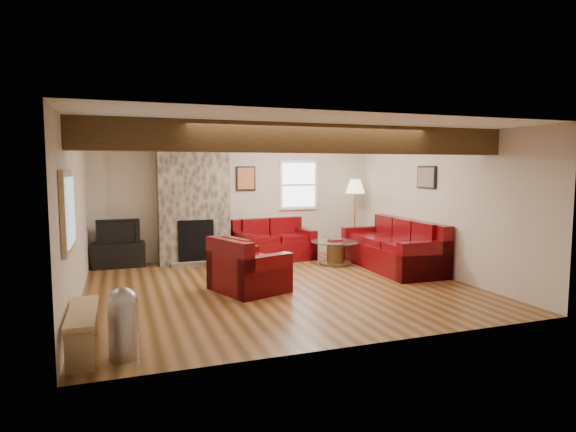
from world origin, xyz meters
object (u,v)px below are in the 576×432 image
object	(u,v)px
sofa_three	(391,244)
loveseat	(274,240)
coffee_table	(335,253)
television	(118,231)
armchair_red	(249,264)
floor_lamp	(355,191)
tv_cabinet	(119,255)

from	to	relation	value
sofa_three	loveseat	bearing A→B (deg)	-128.60
coffee_table	television	xyz separation A→B (m)	(-4.08, 1.16, 0.48)
loveseat	armchair_red	distance (m)	2.57
sofa_three	floor_lamp	world-z (taller)	floor_lamp
coffee_table	floor_lamp	world-z (taller)	floor_lamp
coffee_table	sofa_three	bearing A→B (deg)	-39.40
sofa_three	television	size ratio (longest dim) A/B	3.01
coffee_table	television	distance (m)	4.27
coffee_table	television	size ratio (longest dim) A/B	1.22
loveseat	sofa_three	bearing A→B (deg)	-46.32
tv_cabinet	armchair_red	bearing A→B (deg)	-53.58
armchair_red	tv_cabinet	xyz separation A→B (m)	(-1.91, 2.60, -0.18)
sofa_three	floor_lamp	bearing A→B (deg)	-179.45
tv_cabinet	television	world-z (taller)	television
loveseat	tv_cabinet	world-z (taller)	loveseat
sofa_three	armchair_red	xyz separation A→B (m)	(-3.02, -0.73, -0.04)
floor_lamp	coffee_table	bearing A→B (deg)	-135.56
sofa_three	floor_lamp	xyz separation A→B (m)	(0.02, 1.55, 0.96)
armchair_red	tv_cabinet	bearing A→B (deg)	15.90
television	floor_lamp	xyz separation A→B (m)	(4.95, -0.31, 0.71)
television	coffee_table	bearing A→B (deg)	-15.90
armchair_red	floor_lamp	world-z (taller)	floor_lamp
tv_cabinet	sofa_three	bearing A→B (deg)	-20.68
armchair_red	tv_cabinet	world-z (taller)	armchair_red
floor_lamp	television	bearing A→B (deg)	176.42
coffee_table	floor_lamp	size ratio (longest dim) A/B	0.58
sofa_three	coffee_table	distance (m)	1.12
sofa_three	coffee_table	xyz separation A→B (m)	(-0.85, 0.70, -0.23)
loveseat	armchair_red	world-z (taller)	loveseat
coffee_table	tv_cabinet	distance (m)	4.24
coffee_table	loveseat	bearing A→B (deg)	139.73
tv_cabinet	floor_lamp	size ratio (longest dim) A/B	0.58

